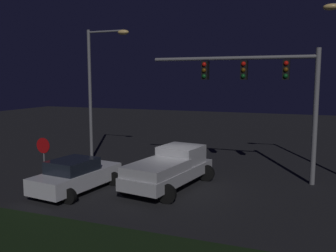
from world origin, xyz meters
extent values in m
plane|color=black|center=(0.00, 0.00, 0.00)|extent=(80.00, 80.00, 0.00)
cube|color=#B7B7BC|center=(-0.09, -0.35, 0.68)|extent=(2.84, 5.65, 0.55)
cube|color=#B7B7BC|center=(0.10, 0.82, 1.38)|extent=(2.12, 2.17, 0.85)
cube|color=black|center=(0.10, 0.82, 1.50)|extent=(1.98, 1.78, 0.51)
cube|color=#B7B7BC|center=(-0.26, -1.42, 1.18)|extent=(2.38, 3.29, 0.45)
cylinder|color=black|center=(-0.79, 1.73, 0.40)|extent=(0.80, 0.22, 0.80)
cylinder|color=black|center=(1.24, 1.40, 0.40)|extent=(0.80, 0.22, 0.80)
cylinder|color=black|center=(-1.42, -2.11, 0.40)|extent=(0.80, 0.22, 0.80)
cylinder|color=black|center=(0.62, -2.44, 0.40)|extent=(0.80, 0.22, 0.80)
cube|color=silver|center=(-3.81, -2.34, 0.61)|extent=(2.32, 4.58, 0.70)
cube|color=black|center=(-3.84, -2.59, 1.23)|extent=(1.83, 2.18, 0.55)
cylinder|color=black|center=(-4.54, -0.74, 0.32)|extent=(0.64, 0.22, 0.64)
cylinder|color=black|center=(-2.71, -0.96, 0.32)|extent=(0.64, 0.22, 0.64)
cylinder|color=black|center=(-4.90, -3.71, 0.32)|extent=(0.64, 0.22, 0.64)
cylinder|color=black|center=(-3.07, -3.93, 0.32)|extent=(0.64, 0.22, 0.64)
cylinder|color=slate|center=(6.16, 2.66, 3.25)|extent=(0.24, 0.24, 6.50)
cylinder|color=slate|center=(2.06, 2.66, 6.10)|extent=(8.20, 0.18, 0.18)
cube|color=black|center=(4.76, 2.66, 5.50)|extent=(0.32, 0.44, 0.95)
sphere|color=red|center=(4.76, 2.43, 5.80)|extent=(0.22, 0.22, 0.22)
sphere|color=#59380A|center=(4.76, 2.43, 5.50)|extent=(0.22, 0.22, 0.22)
sphere|color=#0C4719|center=(4.76, 2.43, 5.20)|extent=(0.22, 0.22, 0.22)
cube|color=black|center=(2.76, 2.66, 5.50)|extent=(0.32, 0.44, 0.95)
sphere|color=red|center=(2.76, 2.43, 5.80)|extent=(0.22, 0.22, 0.22)
sphere|color=#59380A|center=(2.76, 2.43, 5.50)|extent=(0.22, 0.22, 0.22)
sphere|color=#0C4719|center=(2.76, 2.43, 5.20)|extent=(0.22, 0.22, 0.22)
cube|color=black|center=(0.76, 2.66, 5.50)|extent=(0.32, 0.44, 0.95)
sphere|color=red|center=(0.76, 2.43, 5.80)|extent=(0.22, 0.22, 0.22)
sphere|color=#59380A|center=(0.76, 2.43, 5.50)|extent=(0.22, 0.22, 0.22)
sphere|color=#0C4719|center=(0.76, 2.43, 5.20)|extent=(0.22, 0.22, 0.22)
cylinder|color=slate|center=(-6.91, 3.66, 4.02)|extent=(0.20, 0.20, 8.03)
cylinder|color=slate|center=(-5.71, 3.66, 7.88)|extent=(2.39, 0.12, 0.12)
ellipsoid|color=#F9CC72|center=(-4.52, 3.66, 7.78)|extent=(0.70, 0.44, 0.30)
ellipsoid|color=#F9CC72|center=(6.60, 3.22, 8.38)|extent=(0.70, 0.44, 0.30)
cylinder|color=slate|center=(-6.10, -1.75, 1.10)|extent=(0.07, 0.07, 2.20)
cylinder|color=#B20C0F|center=(-6.10, -1.78, 1.85)|extent=(0.76, 0.03, 0.76)
camera|label=1|loc=(5.93, -15.96, 5.06)|focal=39.33mm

